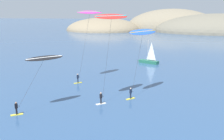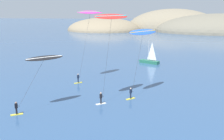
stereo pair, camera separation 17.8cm
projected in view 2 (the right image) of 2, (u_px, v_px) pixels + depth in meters
The scene contains 6 objects.
headland_island at pixel (180, 30), 161.96m from camera, with size 121.27×60.44×24.48m.
sailboat_near at pixel (148, 61), 67.70m from camera, with size 5.60×3.85×5.70m.
kitesurfer_red at pixel (111, 22), 38.12m from camera, with size 4.87×5.53×12.45m.
kitesurfer_black at pixel (42, 63), 36.18m from camera, with size 5.98×5.58×7.13m.
kitesurfer_blue at pixel (142, 37), 41.22m from camera, with size 4.64×5.64×10.14m.
kitesurfer_magenta at pixel (89, 17), 49.58m from camera, with size 4.94×5.82×12.71m.
Camera 2 is at (-3.96, -21.85, 13.31)m, focal length 45.00 mm.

